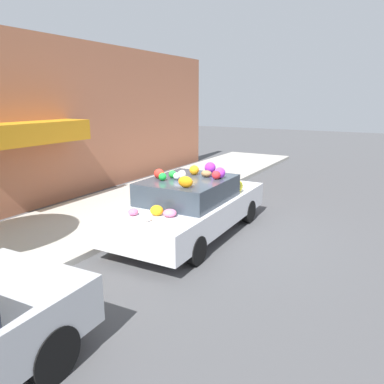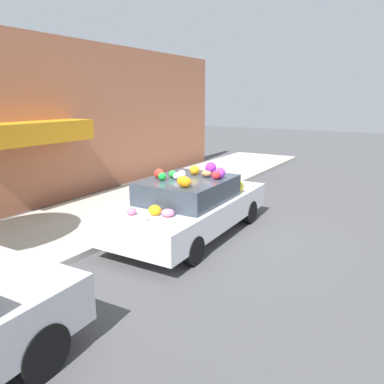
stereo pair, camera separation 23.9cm
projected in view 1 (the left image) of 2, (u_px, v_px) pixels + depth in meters
name	position (u px, v px, depth m)	size (l,w,h in m)	color
ground_plane	(192.00, 234.00, 8.65)	(60.00, 60.00, 0.00)	#4C4C4F
sidewalk_curb	(104.00, 214.00, 9.94)	(24.00, 3.20, 0.13)	#B2ADA3
building_facade	(39.00, 123.00, 10.41)	(18.00, 1.20, 4.76)	#B26B4C
fire_hydrant	(160.00, 196.00, 10.12)	(0.20, 0.20, 0.70)	red
art_car	(191.00, 205.00, 8.45)	(4.57, 1.96, 1.59)	silver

